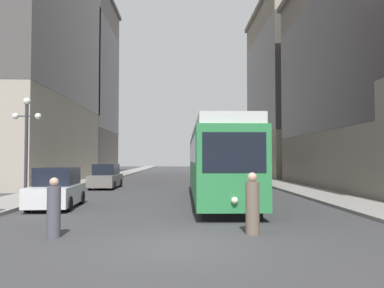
# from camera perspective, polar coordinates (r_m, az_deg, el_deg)

# --- Properties ---
(ground_plane) EXTENTS (200.00, 200.00, 0.00)m
(ground_plane) POSITION_cam_1_polar(r_m,az_deg,el_deg) (9.89, -1.79, -15.22)
(ground_plane) COLOR #38383A
(sidewalk_left) EXTENTS (2.90, 120.00, 0.15)m
(sidewalk_left) POSITION_cam_1_polar(r_m,az_deg,el_deg) (50.38, -11.30, -4.62)
(sidewalk_left) COLOR gray
(sidewalk_left) RESTS_ON ground
(sidewalk_right) EXTENTS (2.90, 120.00, 0.15)m
(sidewalk_right) POSITION_cam_1_polar(r_m,az_deg,el_deg) (50.38, 7.89, -4.64)
(sidewalk_right) COLOR gray
(sidewalk_right) RESTS_ON ground
(streetcar) EXTENTS (2.77, 14.97, 3.89)m
(streetcar) POSITION_cam_1_polar(r_m,az_deg,el_deg) (20.46, 3.67, -2.56)
(streetcar) COLOR black
(streetcar) RESTS_ON ground
(transit_bus) EXTENTS (2.87, 12.99, 3.45)m
(transit_bus) POSITION_cam_1_polar(r_m,az_deg,el_deg) (34.44, 7.34, -2.66)
(transit_bus) COLOR black
(transit_bus) RESTS_ON ground
(parked_car_left_near) EXTENTS (1.92, 4.57, 1.82)m
(parked_car_left_near) POSITION_cam_1_polar(r_m,az_deg,el_deg) (29.38, -12.78, -4.86)
(parked_car_left_near) COLOR black
(parked_car_left_near) RESTS_ON ground
(parked_car_left_mid) EXTENTS (2.08, 4.33, 1.82)m
(parked_car_left_mid) POSITION_cam_1_polar(r_m,az_deg,el_deg) (18.44, -19.60, -6.39)
(parked_car_left_mid) COLOR black
(parked_car_left_mid) RESTS_ON ground
(pedestrian_crossing_near) EXTENTS (0.41, 0.41, 1.82)m
(pedestrian_crossing_near) POSITION_cam_1_polar(r_m,az_deg,el_deg) (11.47, 9.06, -9.09)
(pedestrian_crossing_near) COLOR #6B5B4C
(pedestrian_crossing_near) RESTS_ON ground
(pedestrian_crossing_far) EXTENTS (0.38, 0.38, 1.69)m
(pedestrian_crossing_far) POSITION_cam_1_polar(r_m,az_deg,el_deg) (11.55, -20.04, -9.23)
(pedestrian_crossing_far) COLOR #4C4C56
(pedestrian_crossing_far) RESTS_ON ground
(lamp_post_left_near) EXTENTS (1.41, 0.36, 5.06)m
(lamp_post_left_near) POSITION_cam_1_polar(r_m,az_deg,el_deg) (20.19, -23.60, 1.59)
(lamp_post_left_near) COLOR #333338
(lamp_post_left_near) RESTS_ON sidewalk_left
(building_left_corner) EXTENTS (14.67, 21.75, 30.21)m
(building_left_corner) POSITION_cam_1_polar(r_m,az_deg,el_deg) (41.49, -26.80, 16.79)
(building_left_corner) COLOR #A89E8E
(building_left_corner) RESTS_ON ground
(building_left_midblock) EXTENTS (15.70, 15.14, 24.75)m
(building_left_midblock) POSITION_cam_1_polar(r_m,az_deg,el_deg) (56.42, -19.83, 8.66)
(building_left_midblock) COLOR slate
(building_left_midblock) RESTS_ON ground
(building_right_corner) EXTENTS (10.91, 18.20, 17.08)m
(building_right_corner) POSITION_cam_1_polar(r_m,az_deg,el_deg) (32.11, 26.53, 9.78)
(building_right_corner) COLOR slate
(building_right_corner) RESTS_ON ground
(building_right_midblock) EXTENTS (15.32, 17.26, 21.50)m
(building_right_midblock) POSITION_cam_1_polar(r_m,az_deg,el_deg) (50.95, 18.21, 7.88)
(building_right_midblock) COLOR gray
(building_right_midblock) RESTS_ON ground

